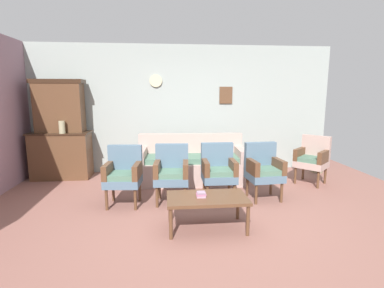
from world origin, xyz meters
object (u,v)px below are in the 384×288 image
at_px(armchair_near_couch_end, 218,169).
at_px(wingback_chair_by_fireplace, 312,157).
at_px(coffee_table, 207,200).
at_px(book_stack_on_table, 201,195).
at_px(vase_on_cabinet, 62,127).
at_px(floral_couch, 191,165).
at_px(armchair_by_doorway, 263,168).
at_px(side_cabinet, 62,155).
at_px(armchair_row_middle, 124,173).
at_px(armchair_near_cabinet, 172,171).
at_px(floor_vase_by_wall, 318,158).

distance_m(armchair_near_couch_end, wingback_chair_by_fireplace, 2.04).
xyz_separation_m(coffee_table, book_stack_on_table, (-0.08, -0.01, 0.08)).
relative_size(vase_on_cabinet, coffee_table, 0.24).
height_order(floral_couch, armchair_by_doorway, same).
relative_size(armchair_near_couch_end, wingback_chair_by_fireplace, 1.00).
relative_size(side_cabinet, armchair_row_middle, 1.28).
bearing_deg(vase_on_cabinet, coffee_table, -43.38).
bearing_deg(side_cabinet, armchair_near_couch_end, -27.36).
xyz_separation_m(armchair_near_cabinet, book_stack_on_table, (0.34, -0.99, -0.05)).
bearing_deg(armchair_by_doorway, coffee_table, -137.17).
xyz_separation_m(side_cabinet, armchair_by_doorway, (3.64, -1.53, 0.03)).
distance_m(vase_on_cabinet, wingback_chair_by_fireplace, 4.80).
xyz_separation_m(floral_couch, coffee_table, (0.01, -2.01, 0.05)).
relative_size(armchair_by_doorway, book_stack_on_table, 7.47).
xyz_separation_m(vase_on_cabinet, book_stack_on_table, (2.40, -2.35, -0.60)).
distance_m(armchair_near_couch_end, coffee_table, 1.07).
bearing_deg(floor_vase_by_wall, wingback_chair_by_fireplace, -125.20).
bearing_deg(book_stack_on_table, wingback_chair_by_fireplace, 36.04).
height_order(armchair_near_couch_end, wingback_chair_by_fireplace, same).
relative_size(armchair_near_cabinet, floor_vase_by_wall, 1.44).
distance_m(armchair_by_doorway, coffee_table, 1.46).
xyz_separation_m(armchair_near_couch_end, floor_vase_by_wall, (2.44, 1.41, -0.19)).
distance_m(side_cabinet, book_stack_on_table, 3.56).
bearing_deg(armchair_near_couch_end, side_cabinet, 152.64).
bearing_deg(armchair_by_doorway, floor_vase_by_wall, 39.94).
bearing_deg(wingback_chair_by_fireplace, armchair_near_cabinet, -165.13).
xyz_separation_m(armchair_row_middle, floor_vase_by_wall, (3.92, 1.48, -0.19)).
relative_size(armchair_row_middle, armchair_near_couch_end, 1.00).
height_order(side_cabinet, floral_couch, side_cabinet).
bearing_deg(armchair_near_couch_end, armchair_near_cabinet, -177.28).
distance_m(floral_couch, armchair_near_cabinet, 1.13).
bearing_deg(coffee_table, wingback_chair_by_fireplace, 36.74).
distance_m(side_cabinet, wingback_chair_by_fireplace, 4.91).
bearing_deg(floor_vase_by_wall, vase_on_cabinet, -179.11).
bearing_deg(vase_on_cabinet, book_stack_on_table, -44.42).
relative_size(armchair_by_doorway, coffee_table, 0.90).
bearing_deg(vase_on_cabinet, armchair_near_couch_end, -25.30).
bearing_deg(armchair_by_doorway, armchair_near_couch_end, 178.16).
relative_size(wingback_chair_by_fireplace, book_stack_on_table, 7.47).
distance_m(armchair_near_couch_end, book_stack_on_table, 1.10).
distance_m(vase_on_cabinet, armchair_row_middle, 2.01).
bearing_deg(floor_vase_by_wall, armchair_near_cabinet, -155.65).
distance_m(armchair_row_middle, armchair_near_cabinet, 0.73).
bearing_deg(wingback_chair_by_fireplace, armchair_row_middle, -167.60).
relative_size(vase_on_cabinet, wingback_chair_by_fireplace, 0.27).
xyz_separation_m(armchair_near_couch_end, armchair_by_doorway, (0.73, -0.02, 0.00)).
bearing_deg(armchair_near_cabinet, side_cabinet, 144.53).
distance_m(side_cabinet, armchair_by_doorway, 3.95).
xyz_separation_m(armchair_near_cabinet, wingback_chair_by_fireplace, (2.67, 0.71, 0.00)).
relative_size(floral_couch, book_stack_on_table, 17.25).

